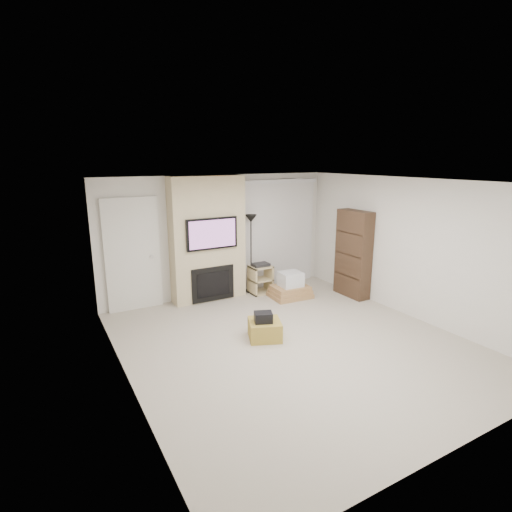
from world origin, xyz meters
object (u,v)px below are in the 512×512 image
av_stand (261,277)px  bookshelf (353,254)px  ottoman (265,330)px  box_stack (290,288)px  floor_lamp (251,232)px

av_stand → bookshelf: bearing=-33.8°
ottoman → av_stand: av_stand is taller
ottoman → av_stand: size_ratio=0.76×
av_stand → box_stack: 0.69m
av_stand → bookshelf: bookshelf is taller
av_stand → bookshelf: 2.00m
av_stand → bookshelf: (1.60, -1.07, 0.55)m
ottoman → bookshelf: (2.65, 0.89, 0.75)m
floor_lamp → bookshelf: size_ratio=0.93×
av_stand → box_stack: bearing=-53.2°
box_stack → floor_lamp: bearing=126.8°
floor_lamp → box_stack: (0.54, -0.72, -1.12)m
ottoman → bookshelf: 2.89m
ottoman → av_stand: bearing=61.7°
floor_lamp → box_stack: 1.43m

